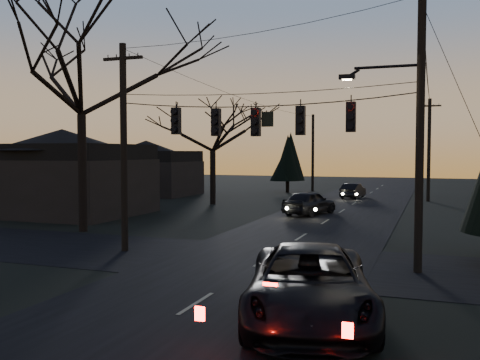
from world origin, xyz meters
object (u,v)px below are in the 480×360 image
(utility_pole_far_r, at_px, (428,201))
(utility_pole_far_l, at_px, (313,191))
(sedan_oncoming_b, at_px, (353,191))
(bare_tree_left, at_px, (81,67))
(suv_near, at_px, (309,286))
(utility_pole_left, at_px, (125,251))
(utility_pole_right, at_px, (418,273))
(sedan_oncoming_a, at_px, (309,203))

(utility_pole_far_r, distance_m, utility_pole_far_l, 14.01)
(utility_pole_far_l, height_order, sedan_oncoming_b, utility_pole_far_l)
(bare_tree_left, xyz_separation_m, suv_near, (14.22, -10.44, -7.54))
(utility_pole_far_l, xyz_separation_m, bare_tree_left, (-5.02, -31.99, 8.42))
(utility_pole_left, xyz_separation_m, suv_near, (9.20, -6.43, 0.88))
(sedan_oncoming_b, bearing_deg, utility_pole_left, 86.75)
(utility_pole_far_l, distance_m, sedan_oncoming_b, 8.79)
(utility_pole_left, bearing_deg, utility_pole_far_l, 90.00)
(utility_pole_right, bearing_deg, utility_pole_far_r, 90.00)
(utility_pole_left, height_order, utility_pole_far_l, utility_pole_left)
(utility_pole_left, xyz_separation_m, sedan_oncoming_a, (4.34, 15.22, 0.79))
(utility_pole_right, xyz_separation_m, utility_pole_far_l, (-11.50, 36.00, 0.00))
(utility_pole_left, height_order, sedan_oncoming_a, utility_pole_left)
(utility_pole_left, relative_size, suv_near, 1.34)
(utility_pole_far_r, bearing_deg, suv_near, -93.82)
(utility_pole_right, xyz_separation_m, sedan_oncoming_b, (-6.31, 28.93, 0.65))
(bare_tree_left, bearing_deg, utility_pole_left, -38.64)
(utility_pole_far_r, relative_size, bare_tree_left, 0.71)
(utility_pole_far_r, relative_size, sedan_oncoming_b, 2.16)
(utility_pole_right, relative_size, sedan_oncoming_a, 2.15)
(suv_near, bearing_deg, bare_tree_left, 130.35)
(utility_pole_far_l, relative_size, sedan_oncoming_b, 2.03)
(suv_near, height_order, sedan_oncoming_a, suv_near)
(suv_near, bearing_deg, utility_pole_far_l, 88.87)
(utility_pole_right, bearing_deg, sedan_oncoming_a, 115.20)
(utility_pole_right, bearing_deg, utility_pole_far_l, 107.72)
(utility_pole_right, height_order, sedan_oncoming_a, utility_pole_right)
(utility_pole_right, relative_size, suv_near, 1.58)
(utility_pole_far_l, bearing_deg, suv_near, -77.77)
(utility_pole_left, distance_m, bare_tree_left, 10.59)
(utility_pole_left, relative_size, utility_pole_far_r, 1.00)
(utility_pole_far_r, height_order, sedan_oncoming_b, utility_pole_far_r)
(sedan_oncoming_a, bearing_deg, bare_tree_left, 66.47)
(utility_pole_far_l, bearing_deg, utility_pole_right, -72.28)
(utility_pole_far_r, xyz_separation_m, suv_near, (-2.30, -34.43, 0.88))
(sedan_oncoming_b, bearing_deg, suv_near, 103.39)
(sedan_oncoming_a, height_order, sedan_oncoming_b, sedan_oncoming_a)
(utility_pole_left, height_order, sedan_oncoming_b, utility_pole_left)
(sedan_oncoming_b, bearing_deg, utility_pole_far_l, -46.78)
(utility_pole_right, xyz_separation_m, utility_pole_left, (-11.50, 0.00, 0.00))
(utility_pole_left, distance_m, suv_near, 11.26)
(bare_tree_left, bearing_deg, utility_pole_far_r, 55.45)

